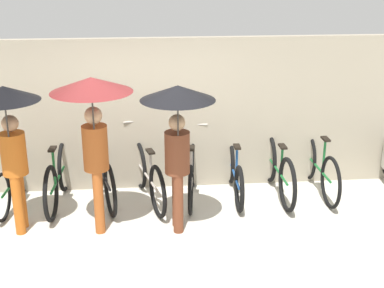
# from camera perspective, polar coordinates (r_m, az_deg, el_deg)

# --- Properties ---
(ground_plane) EXTENTS (30.00, 30.00, 0.00)m
(ground_plane) POSITION_cam_1_polar(r_m,az_deg,el_deg) (6.71, -4.49, -11.31)
(ground_plane) COLOR beige
(back_wall) EXTENTS (14.39, 0.12, 2.31)m
(back_wall) POSITION_cam_1_polar(r_m,az_deg,el_deg) (8.05, -4.93, 3.08)
(back_wall) COLOR gray
(back_wall) RESTS_ON ground
(parked_bicycle_1) EXTENTS (0.44, 1.63, 1.00)m
(parked_bicycle_1) POSITION_cam_1_polar(r_m,az_deg,el_deg) (8.10, -18.57, -3.81)
(parked_bicycle_1) COLOR black
(parked_bicycle_1) RESTS_ON ground
(parked_bicycle_2) EXTENTS (0.44, 1.77, 1.04)m
(parked_bicycle_2) POSITION_cam_1_polar(r_m,az_deg,el_deg) (7.93, -14.11, -3.55)
(parked_bicycle_2) COLOR black
(parked_bicycle_2) RESTS_ON ground
(parked_bicycle_3) EXTENTS (0.58, 1.75, 1.03)m
(parked_bicycle_3) POSITION_cam_1_polar(r_m,az_deg,el_deg) (7.91, -9.43, -3.32)
(parked_bicycle_3) COLOR black
(parked_bicycle_3) RESTS_ON ground
(parked_bicycle_4) EXTENTS (0.59, 1.75, 1.09)m
(parked_bicycle_4) POSITION_cam_1_polar(r_m,az_deg,el_deg) (7.82, -4.74, -3.45)
(parked_bicycle_4) COLOR black
(parked_bicycle_4) RESTS_ON ground
(parked_bicycle_5) EXTENTS (0.44, 1.65, 1.02)m
(parked_bicycle_5) POSITION_cam_1_polar(r_m,az_deg,el_deg) (7.87, -0.02, -3.34)
(parked_bicycle_5) COLOR black
(parked_bicycle_5) RESTS_ON ground
(parked_bicycle_6) EXTENTS (0.44, 1.68, 0.99)m
(parked_bicycle_6) POSITION_cam_1_polar(r_m,az_deg,el_deg) (8.00, 4.56, -3.17)
(parked_bicycle_6) COLOR black
(parked_bicycle_6) RESTS_ON ground
(parked_bicycle_7) EXTENTS (0.44, 1.85, 1.03)m
(parked_bicycle_7) POSITION_cam_1_polar(r_m,az_deg,el_deg) (8.09, 9.12, -2.71)
(parked_bicycle_7) COLOR black
(parked_bicycle_7) RESTS_ON ground
(parked_bicycle_8) EXTENTS (0.44, 1.83, 1.03)m
(parked_bicycle_8) POSITION_cam_1_polar(r_m,az_deg,el_deg) (8.32, 13.34, -2.42)
(parked_bicycle_8) COLOR black
(parked_bicycle_8) RESTS_ON ground
(pedestrian_leading) EXTENTS (0.85, 0.85, 1.98)m
(pedestrian_leading) POSITION_cam_1_polar(r_m,az_deg,el_deg) (6.86, -18.99, 2.00)
(pedestrian_leading) COLOR #B25619
(pedestrian_leading) RESTS_ON ground
(pedestrian_center) EXTENTS (0.99, 0.99, 2.08)m
(pedestrian_center) POSITION_cam_1_polar(r_m,az_deg,el_deg) (6.58, -10.51, 3.27)
(pedestrian_center) COLOR #9E4C1E
(pedestrian_center) RESTS_ON ground
(pedestrian_trailing) EXTENTS (0.91, 0.91, 1.98)m
(pedestrian_trailing) POSITION_cam_1_polar(r_m,az_deg,el_deg) (6.52, -1.55, 2.45)
(pedestrian_trailing) COLOR brown
(pedestrian_trailing) RESTS_ON ground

